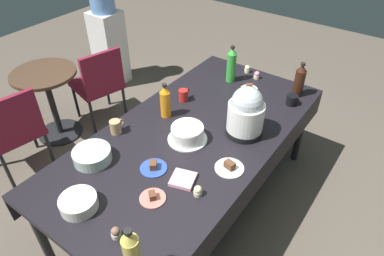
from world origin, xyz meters
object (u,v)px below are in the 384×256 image
(frosted_layer_cake, at_px, (187,134))
(round_cafe_table, at_px, (49,93))
(dessert_plate_coral, at_px, (153,197))
(soda_bottle_cola, at_px, (300,81))
(coffee_mug_black, at_px, (292,100))
(dessert_plate_cream, at_px, (249,88))
(cupcake_mint, at_px, (116,233))
(glass_salad_bowl, at_px, (92,155))
(soda_bottle_lime_soda, at_px, (231,65))
(cupcake_cocoa, at_px, (247,69))
(potluck_table, at_px, (192,140))
(slow_cooker, at_px, (246,113))
(cupcake_rose, at_px, (198,191))
(cupcake_berry, at_px, (257,75))
(coffee_mug_red, at_px, (184,95))
(coffee_mug_tan, at_px, (116,127))
(soda_bottle_orange_juice, at_px, (165,102))
(maroon_chair_left, at_px, (13,128))
(dessert_plate_cobalt, at_px, (154,167))
(ceramic_snack_bowl, at_px, (79,203))
(water_cooler, at_px, (108,38))
(maroon_chair_right, at_px, (99,82))
(soda_bottle_ginger_ale, at_px, (132,255))

(frosted_layer_cake, distance_m, round_cafe_table, 1.70)
(dessert_plate_coral, distance_m, soda_bottle_cola, 1.54)
(coffee_mug_black, bearing_deg, dessert_plate_cream, 90.39)
(dessert_plate_cream, relative_size, cupcake_mint, 2.11)
(glass_salad_bowl, xyz_separation_m, cupcake_mint, (-0.31, -0.53, -0.01))
(cupcake_mint, distance_m, soda_bottle_lime_soda, 1.73)
(cupcake_cocoa, distance_m, cupcake_mint, 1.93)
(potluck_table, height_order, slow_cooker, slow_cooker)
(potluck_table, height_order, glass_salad_bowl, glass_salad_bowl)
(glass_salad_bowl, height_order, cupcake_rose, glass_salad_bowl)
(frosted_layer_cake, xyz_separation_m, cupcake_berry, (1.03, 0.01, -0.02))
(soda_bottle_cola, relative_size, coffee_mug_red, 2.50)
(cupcake_mint, height_order, soda_bottle_lime_soda, soda_bottle_lime_soda)
(coffee_mug_red, relative_size, coffee_mug_tan, 0.96)
(soda_bottle_orange_juice, height_order, round_cafe_table, soda_bottle_orange_juice)
(maroon_chair_left, bearing_deg, dessert_plate_cobalt, -84.35)
(dessert_plate_coral, xyz_separation_m, coffee_mug_black, (1.36, -0.25, 0.03))
(ceramic_snack_bowl, distance_m, dessert_plate_coral, 0.40)
(slow_cooker, bearing_deg, coffee_mug_black, -13.34)
(ceramic_snack_bowl, distance_m, round_cafe_table, 1.78)
(glass_salad_bowl, relative_size, coffee_mug_black, 1.96)
(cupcake_cocoa, distance_m, maroon_chair_left, 2.07)
(maroon_chair_left, bearing_deg, coffee_mug_tan, -75.21)
(frosted_layer_cake, height_order, soda_bottle_orange_juice, soda_bottle_orange_juice)
(cupcake_mint, distance_m, water_cooler, 2.92)
(cupcake_cocoa, distance_m, coffee_mug_tan, 1.34)
(ceramic_snack_bowl, distance_m, maroon_chair_left, 1.39)
(cupcake_rose, relative_size, coffee_mug_red, 0.59)
(slow_cooker, xyz_separation_m, glass_salad_bowl, (-0.81, 0.64, -0.13))
(coffee_mug_black, xyz_separation_m, round_cafe_table, (-0.81, 2.08, -0.29))
(coffee_mug_tan, height_order, round_cafe_table, coffee_mug_tan)
(coffee_mug_black, bearing_deg, coffee_mug_tan, 141.04)
(soda_bottle_lime_soda, bearing_deg, coffee_mug_red, 163.90)
(cupcake_cocoa, bearing_deg, glass_salad_bowl, 171.40)
(ceramic_snack_bowl, xyz_separation_m, cupcake_cocoa, (1.89, -0.01, -0.00))
(ceramic_snack_bowl, bearing_deg, water_cooler, 44.11)
(coffee_mug_tan, bearing_deg, cupcake_mint, -134.38)
(slow_cooker, xyz_separation_m, coffee_mug_tan, (-0.52, 0.73, -0.12))
(frosted_layer_cake, xyz_separation_m, soda_bottle_lime_soda, (0.86, 0.18, 0.10))
(slow_cooker, xyz_separation_m, maroon_chair_left, (-0.78, 1.73, -0.43))
(potluck_table, height_order, maroon_chair_right, maroon_chair_right)
(coffee_mug_red, height_order, coffee_mug_black, coffee_mug_red)
(cupcake_rose, relative_size, round_cafe_table, 0.09)
(dessert_plate_cream, relative_size, soda_bottle_ginger_ale, 0.42)
(ceramic_snack_bowl, xyz_separation_m, coffee_mug_black, (1.64, -0.54, 0.00))
(dessert_plate_coral, xyz_separation_m, soda_bottle_orange_juice, (0.67, 0.45, 0.11))
(cupcake_mint, relative_size, soda_bottle_ginger_ale, 0.20)
(cupcake_mint, xyz_separation_m, coffee_mug_black, (1.66, -0.24, 0.01))
(dessert_plate_cobalt, distance_m, coffee_mug_tan, 0.46)
(ceramic_snack_bowl, distance_m, coffee_mug_tan, 0.67)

